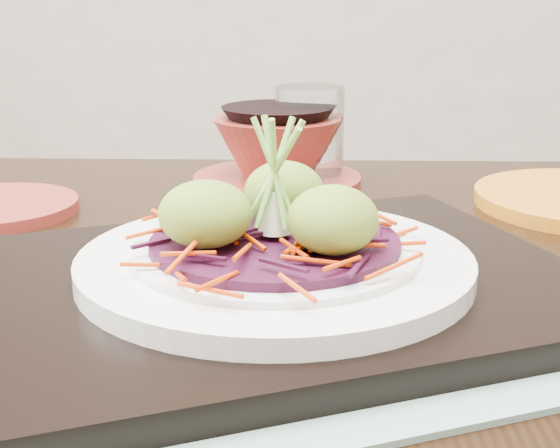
# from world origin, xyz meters

# --- Properties ---
(dining_table) EXTENTS (1.27, 0.93, 0.73)m
(dining_table) POSITION_xyz_m (0.09, -0.01, 0.64)
(dining_table) COLOR black
(dining_table) RESTS_ON ground
(placemat) EXTENTS (0.54, 0.51, 0.00)m
(placemat) POSITION_xyz_m (0.06, -0.06, 0.74)
(placemat) COLOR #7CA195
(placemat) RESTS_ON dining_table
(serving_tray) EXTENTS (0.47, 0.43, 0.02)m
(serving_tray) POSITION_xyz_m (0.06, -0.06, 0.75)
(serving_tray) COLOR black
(serving_tray) RESTS_ON placemat
(white_plate) EXTENTS (0.25, 0.25, 0.02)m
(white_plate) POSITION_xyz_m (0.06, -0.06, 0.76)
(white_plate) COLOR white
(white_plate) RESTS_ON serving_tray
(cabbage_bed) EXTENTS (0.15, 0.15, 0.01)m
(cabbage_bed) POSITION_xyz_m (0.06, -0.06, 0.78)
(cabbage_bed) COLOR #390B21
(cabbage_bed) RESTS_ON white_plate
(carrot_julienne) EXTENTS (0.19, 0.19, 0.01)m
(carrot_julienne) POSITION_xyz_m (0.06, -0.06, 0.78)
(carrot_julienne) COLOR #C43303
(carrot_julienne) RESTS_ON cabbage_bed
(guacamole_scoops) EXTENTS (0.13, 0.12, 0.04)m
(guacamole_scoops) POSITION_xyz_m (0.06, -0.06, 0.80)
(guacamole_scoops) COLOR olive
(guacamole_scoops) RESTS_ON cabbage_bed
(scallion_garnish) EXTENTS (0.06, 0.06, 0.09)m
(scallion_garnish) POSITION_xyz_m (0.06, -0.06, 0.82)
(scallion_garnish) COLOR #76B146
(scallion_garnish) RESTS_ON cabbage_bed
(water_glass) EXTENTS (0.08, 0.08, 0.10)m
(water_glass) POSITION_xyz_m (0.04, 0.26, 0.78)
(water_glass) COLOR white
(water_glass) RESTS_ON dining_table
(terracotta_bowl_set) EXTENTS (0.20, 0.20, 0.07)m
(terracotta_bowl_set) POSITION_xyz_m (0.01, 0.24, 0.77)
(terracotta_bowl_set) COLOR maroon
(terracotta_bowl_set) RESTS_ON dining_table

